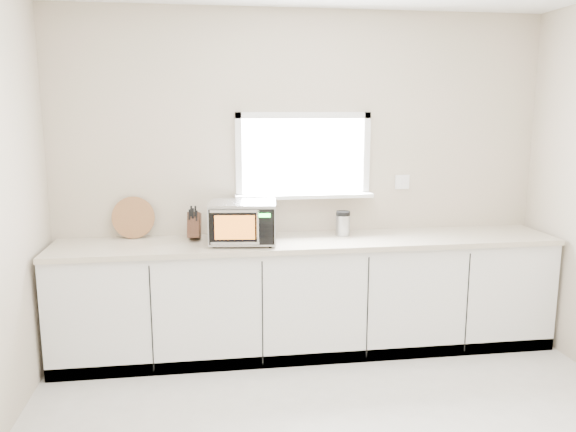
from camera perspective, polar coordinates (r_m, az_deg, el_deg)
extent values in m
cube|color=#B0A88B|center=(4.62, 1.51, 3.67)|extent=(4.00, 0.02, 2.70)
cube|color=white|center=(4.58, 1.55, 6.14)|extent=(1.00, 0.02, 0.60)
cube|color=white|center=(4.56, 1.67, 2.06)|extent=(1.12, 0.16, 0.03)
cube|color=white|center=(4.55, 1.60, 10.20)|extent=(1.10, 0.04, 0.05)
cube|color=white|center=(4.60, 1.56, 2.09)|extent=(1.10, 0.04, 0.05)
cube|color=white|center=(4.51, -5.04, 6.03)|extent=(0.05, 0.04, 0.70)
cube|color=white|center=(4.69, 7.96, 6.14)|extent=(0.05, 0.04, 0.70)
cube|color=white|center=(4.83, 11.53, 3.41)|extent=(0.12, 0.01, 0.12)
cube|color=silver|center=(4.53, 2.10, -8.29)|extent=(3.92, 0.60, 0.88)
cube|color=beige|center=(4.40, 2.16, -2.64)|extent=(3.92, 0.64, 0.04)
cylinder|color=black|center=(4.15, -7.52, -3.12)|extent=(0.02, 0.02, 0.01)
cylinder|color=black|center=(4.44, -7.13, -2.22)|extent=(0.02, 0.02, 0.01)
cylinder|color=black|center=(4.13, -1.80, -3.11)|extent=(0.02, 0.02, 0.01)
cylinder|color=black|center=(4.42, -1.79, -2.21)|extent=(0.02, 0.02, 0.01)
cube|color=#ADB0B5|center=(4.25, -4.59, -0.62)|extent=(0.53, 0.43, 0.29)
cube|color=black|center=(4.06, -4.74, -1.15)|extent=(0.47, 0.07, 0.26)
cube|color=orange|center=(4.06, -5.43, -1.17)|extent=(0.29, 0.04, 0.18)
cylinder|color=silver|center=(4.03, -3.08, -1.21)|extent=(0.02, 0.02, 0.23)
cube|color=black|center=(4.05, -2.38, -1.15)|extent=(0.12, 0.02, 0.25)
cube|color=#19FF33|center=(4.03, -2.39, 0.07)|extent=(0.08, 0.01, 0.03)
cube|color=silver|center=(4.22, -4.62, 1.40)|extent=(0.53, 0.43, 0.01)
cube|color=#4A291A|center=(4.41, -9.50, -0.94)|extent=(0.11, 0.20, 0.23)
cube|color=black|center=(4.36, -9.98, 0.14)|extent=(0.02, 0.04, 0.08)
cube|color=black|center=(4.35, -9.63, 0.25)|extent=(0.02, 0.04, 0.08)
cube|color=black|center=(4.35, -9.27, 0.02)|extent=(0.02, 0.04, 0.08)
cube|color=black|center=(4.35, -9.81, 0.49)|extent=(0.02, 0.04, 0.08)
cube|color=black|center=(4.34, -9.40, 0.49)|extent=(0.02, 0.04, 0.08)
cylinder|color=olive|center=(4.57, -15.44, -0.15)|extent=(0.33, 0.08, 0.33)
cylinder|color=#ADB0B5|center=(4.54, 5.60, -0.95)|extent=(0.15, 0.15, 0.16)
cylinder|color=black|center=(4.52, 5.62, 0.31)|extent=(0.14, 0.14, 0.04)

